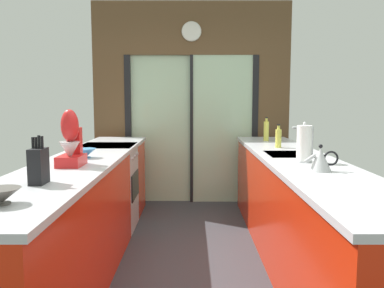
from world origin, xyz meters
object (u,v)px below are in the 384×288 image
object	(u,v)px
oven_range	(109,187)
mixing_bowl_near	(2,196)
soap_bottle_far	(267,131)
knife_block	(39,165)
mixing_bowl_far	(86,153)
soap_bottle_near	(279,138)
paper_towel_roll	(305,144)
stand_mixer	(71,144)
kettle	(321,159)

from	to	relation	value
oven_range	mixing_bowl_near	xyz separation A→B (m)	(0.02, -2.43, 0.51)
oven_range	soap_bottle_far	distance (m)	1.94
mixing_bowl_near	knife_block	world-z (taller)	knife_block
mixing_bowl_far	knife_block	distance (m)	1.04
soap_bottle_near	soap_bottle_far	distance (m)	0.67
mixing_bowl_near	paper_towel_roll	world-z (taller)	paper_towel_roll
stand_mixer	mixing_bowl_far	bearing A→B (deg)	90.00
knife_block	mixing_bowl_far	bearing A→B (deg)	90.00
knife_block	soap_bottle_near	world-z (taller)	knife_block
paper_towel_roll	kettle	bearing A→B (deg)	-89.72
mixing_bowl_far	soap_bottle_near	xyz separation A→B (m)	(1.78, 0.72, 0.06)
soap_bottle_near	paper_towel_roll	distance (m)	0.93
oven_range	soap_bottle_near	size ratio (longest dim) A/B	3.85
kettle	soap_bottle_near	bearing A→B (deg)	90.08
mixing_bowl_near	kettle	size ratio (longest dim) A/B	0.75
paper_towel_roll	soap_bottle_near	bearing A→B (deg)	90.00
mixing_bowl_near	soap_bottle_far	distance (m)	3.39
kettle	soap_bottle_near	distance (m)	1.33
mixing_bowl_near	soap_bottle_far	world-z (taller)	soap_bottle_far
kettle	soap_bottle_far	xyz separation A→B (m)	(-0.00, 2.00, 0.04)
mixing_bowl_far	knife_block	bearing A→B (deg)	-90.00
oven_range	mixing_bowl_far	size ratio (longest dim) A/B	5.31
oven_range	kettle	world-z (taller)	kettle
mixing_bowl_near	soap_bottle_far	size ratio (longest dim) A/B	0.63
kettle	soap_bottle_near	world-z (taller)	soap_bottle_near
mixing_bowl_near	stand_mixer	world-z (taller)	stand_mixer
kettle	paper_towel_roll	xyz separation A→B (m)	(-0.00, 0.40, 0.06)
oven_range	soap_bottle_far	world-z (taller)	soap_bottle_far
paper_towel_roll	soap_bottle_far	bearing A→B (deg)	90.00
oven_range	kettle	size ratio (longest dim) A/B	3.90
oven_range	mixing_bowl_far	distance (m)	1.07
mixing_bowl_near	mixing_bowl_far	bearing A→B (deg)	90.00
mixing_bowl_near	paper_towel_roll	distance (m)	2.19
oven_range	soap_bottle_far	xyz separation A→B (m)	(1.80, 0.45, 0.59)
knife_block	soap_bottle_far	size ratio (longest dim) A/B	1.01
oven_range	mixing_bowl_far	world-z (taller)	mixing_bowl_far
soap_bottle_near	soap_bottle_far	xyz separation A→B (m)	(0.00, 0.67, 0.02)
mixing_bowl_near	knife_block	bearing A→B (deg)	90.00
stand_mixer	soap_bottle_near	distance (m)	2.10
mixing_bowl_far	knife_block	world-z (taller)	knife_block
mixing_bowl_near	stand_mixer	bearing A→B (deg)	90.00
mixing_bowl_far	paper_towel_roll	size ratio (longest dim) A/B	0.55
kettle	soap_bottle_far	bearing A→B (deg)	90.06
oven_range	mixing_bowl_far	bearing A→B (deg)	-88.87
mixing_bowl_near	soap_bottle_near	bearing A→B (deg)	51.15
kettle	soap_bottle_near	size ratio (longest dim) A/B	0.99
mixing_bowl_near	paper_towel_roll	size ratio (longest dim) A/B	0.56
stand_mixer	soap_bottle_far	size ratio (longest dim) A/B	1.49
oven_range	mixing_bowl_near	bearing A→B (deg)	-89.57
oven_range	knife_block	world-z (taller)	knife_block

